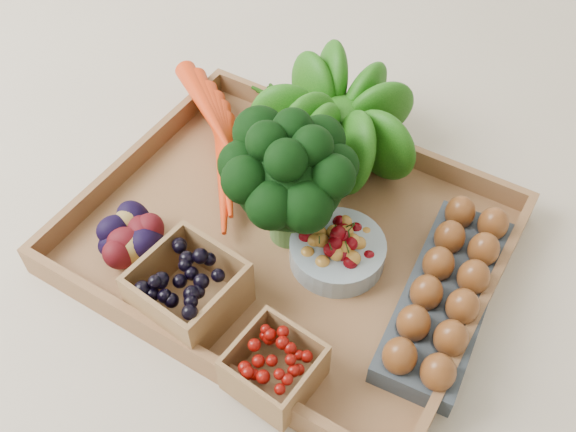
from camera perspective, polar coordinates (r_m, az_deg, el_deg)
The scene contains 10 objects.
ground at distance 0.90m, azimuth -0.00°, elevation -2.47°, with size 4.00×4.00×0.00m, color beige.
tray at distance 0.89m, azimuth -0.00°, elevation -2.18°, with size 0.55×0.45×0.01m, color olive.
carrots at distance 0.98m, azimuth -5.71°, elevation 6.13°, with size 0.23×0.16×0.05m, color red, non-canonical shape.
lettuce at distance 0.95m, azimuth 4.68°, elevation 9.17°, with size 0.16×0.16×0.16m, color #11460B.
broccoli at distance 0.84m, azimuth 0.12°, elevation 1.48°, with size 0.18×0.18×0.14m, color black, non-canonical shape.
cherry_bowl at distance 0.85m, azimuth 4.40°, elevation -3.16°, with size 0.13×0.13×0.03m, color #8C9EA5.
egg_carton at distance 0.83m, azimuth 13.84°, elevation -7.07°, with size 0.10×0.28×0.03m, color #3C444C.
potatoes at distance 0.88m, azimuth -14.09°, elevation -1.13°, with size 0.12×0.12×0.07m, color #450B10, non-canonical shape.
punnet_blackberry at distance 0.80m, azimuth -8.81°, elevation -6.47°, with size 0.11×0.11×0.08m, color black.
punnet_raspberry at distance 0.75m, azimuth -1.23°, elevation -13.31°, with size 0.09×0.09×0.06m, color #650804.
Camera 1 is at (0.29, -0.47, 0.71)m, focal length 40.00 mm.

